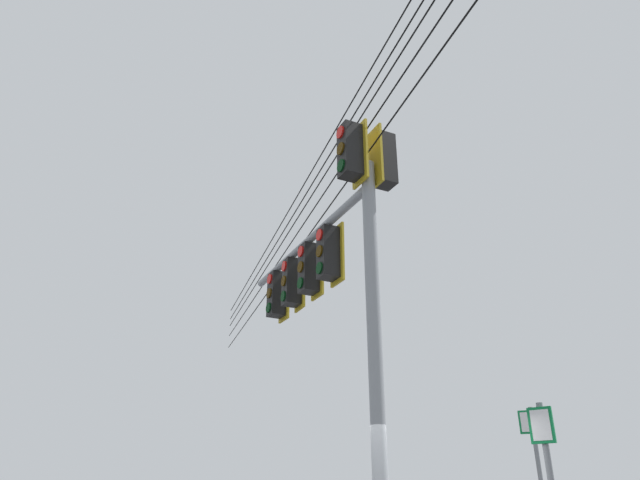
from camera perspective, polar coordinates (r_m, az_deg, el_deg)
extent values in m
cylinder|color=gray|center=(7.68, 5.60, -12.87)|extent=(0.20, 0.20, 6.35)
cylinder|color=gray|center=(10.52, -1.52, -0.41)|extent=(0.16, 4.67, 0.14)
cube|color=black|center=(8.83, 3.02, 8.83)|extent=(0.30, 0.30, 0.90)
cube|color=#B29319|center=(8.90, 3.99, 8.56)|extent=(0.04, 0.44, 1.04)
cylinder|color=red|center=(8.93, 2.03, 10.70)|extent=(0.03, 0.20, 0.20)
cylinder|color=#3C2703|center=(8.76, 2.06, 9.10)|extent=(0.03, 0.20, 0.20)
cylinder|color=black|center=(8.60, 2.09, 7.43)|extent=(0.03, 0.20, 0.20)
cube|color=black|center=(9.09, 6.38, 7.89)|extent=(0.30, 0.30, 0.90)
cube|color=#B29319|center=(9.01, 5.45, 8.15)|extent=(0.04, 0.44, 1.04)
cylinder|color=red|center=(9.33, 7.17, 9.19)|extent=(0.03, 0.20, 0.20)
cylinder|color=#3C2703|center=(9.17, 7.27, 7.63)|extent=(0.03, 0.20, 0.20)
cylinder|color=black|center=(9.01, 7.37, 6.02)|extent=(0.03, 0.20, 0.20)
cube|color=black|center=(9.50, 0.82, -1.29)|extent=(0.30, 0.30, 0.90)
cube|color=#B29319|center=(9.57, 1.73, -1.47)|extent=(0.04, 0.44, 1.04)
cylinder|color=red|center=(9.56, -0.07, 0.53)|extent=(0.03, 0.20, 0.20)
cylinder|color=#3C2703|center=(9.43, -0.07, -1.12)|extent=(0.03, 0.20, 0.20)
cylinder|color=black|center=(9.32, -0.07, -2.81)|extent=(0.03, 0.20, 0.20)
cube|color=black|center=(10.15, -1.12, -2.86)|extent=(0.30, 0.30, 0.90)
cube|color=#B29319|center=(10.21, -0.26, -3.01)|extent=(0.04, 0.44, 1.04)
cylinder|color=red|center=(10.20, -1.94, -1.14)|extent=(0.03, 0.20, 0.20)
cylinder|color=#3C2703|center=(10.08, -1.97, -2.70)|extent=(0.03, 0.20, 0.20)
cylinder|color=black|center=(9.97, -1.99, -4.30)|extent=(0.03, 0.20, 0.20)
cube|color=black|center=(10.81, -2.83, -4.23)|extent=(0.31, 0.31, 0.90)
cube|color=#B29319|center=(10.87, -1.99, -4.35)|extent=(0.06, 0.44, 1.04)
cylinder|color=red|center=(10.86, -3.61, -2.62)|extent=(0.04, 0.20, 0.20)
cylinder|color=#3C2703|center=(10.75, -3.65, -4.10)|extent=(0.04, 0.20, 0.20)
cylinder|color=black|center=(10.65, -3.70, -5.61)|extent=(0.04, 0.20, 0.20)
cube|color=black|center=(11.48, -4.35, -5.43)|extent=(0.31, 0.31, 0.90)
cube|color=#B29319|center=(11.55, -3.57, -5.56)|extent=(0.05, 0.44, 1.04)
cylinder|color=red|center=(11.53, -5.06, -3.90)|extent=(0.03, 0.20, 0.20)
cylinder|color=#3C2703|center=(11.42, -5.11, -5.30)|extent=(0.03, 0.20, 0.20)
cylinder|color=black|center=(11.33, -5.17, -6.73)|extent=(0.03, 0.20, 0.20)
cube|color=#0C7238|center=(10.06, 20.39, -16.64)|extent=(0.28, 0.32, 0.36)
cube|color=white|center=(10.05, 20.38, -16.63)|extent=(0.23, 0.26, 0.30)
cube|color=#0C7238|center=(6.89, 21.21, -16.84)|extent=(0.14, 0.25, 0.38)
cube|color=white|center=(6.87, 21.17, -16.83)|extent=(0.10, 0.18, 0.32)
cylinder|color=black|center=(9.92, 2.25, 5.18)|extent=(3.94, 25.34, 0.55)
cylinder|color=black|center=(10.15, 2.20, 7.35)|extent=(3.94, 25.34, 0.55)
cylinder|color=black|center=(10.36, 2.17, 9.15)|extent=(3.94, 25.34, 0.55)
cylinder|color=black|center=(10.50, 2.15, 10.36)|extent=(3.94, 25.34, 0.55)
cylinder|color=black|center=(10.70, 2.12, 11.83)|extent=(3.94, 25.34, 0.55)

